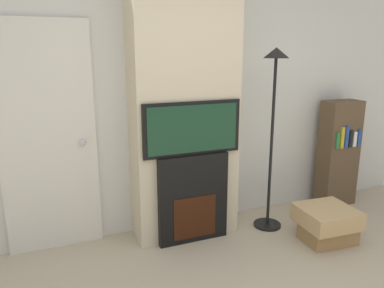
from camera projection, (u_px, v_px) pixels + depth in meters
wall_back at (176, 97)px, 3.72m from camera, size 6.00×0.06×2.70m
chimney_breast at (184, 99)px, 3.52m from camera, size 1.01×0.38×2.70m
fireplace at (192, 198)px, 3.57m from camera, size 0.69×0.15×0.86m
television at (192, 128)px, 3.40m from camera, size 0.94×0.07×0.50m
floor_lamp at (273, 107)px, 3.64m from camera, size 0.28×0.28×1.83m
box_stack at (327, 223)px, 3.59m from camera, size 0.54×0.50×0.35m
bookshelf at (338, 153)px, 4.39m from camera, size 0.44×0.27×1.24m
entry_door at (48, 140)px, 3.29m from camera, size 0.83×0.09×2.07m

